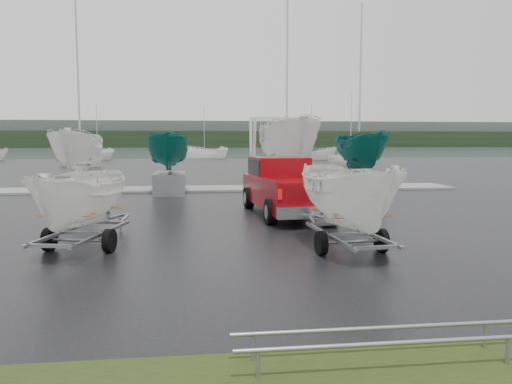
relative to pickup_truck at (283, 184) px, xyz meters
name	(u,v)px	position (x,y,z in m)	size (l,w,h in m)	color
ground_plane	(192,232)	(-3.48, -3.43, -1.12)	(120.00, 120.00, 0.00)	black
lake	(193,152)	(-3.48, 96.57, -1.13)	(300.00, 300.00, 0.00)	slate
dock	(193,189)	(-3.48, 9.57, -1.07)	(30.00, 3.00, 0.12)	gray
treeline	(193,139)	(-3.48, 166.57, 1.88)	(300.00, 8.00, 6.00)	black
far_hill	(193,134)	(-3.48, 174.57, 3.88)	(300.00, 6.00, 10.00)	#4C5651
pickup_truck	(283,184)	(0.00, 0.00, 0.00)	(2.74, 6.61, 2.15)	maroon
trailer_hitched	(351,141)	(0.48, -6.75, 1.69)	(1.89, 3.67, 5.20)	gray
trailer_parked	(79,150)	(-6.28, -5.71, 1.44)	(1.97, 3.77, 4.72)	gray
boat_hoist	(279,143)	(1.45, 9.57, 1.55)	(3.30, 2.18, 4.12)	silver
keelboat_0	(77,126)	(-9.24, 7.57, 2.40)	(2.23, 3.20, 10.40)	gray
keelboat_1	(169,131)	(-4.67, 7.77, 2.16)	(2.10, 3.20, 6.68)	gray
keelboat_2	(289,107)	(1.63, 7.57, 3.43)	(2.86, 3.20, 11.04)	gray
keelboat_3	(362,130)	(5.82, 7.87, 2.25)	(2.14, 3.20, 10.31)	gray
mast_rack_2	(497,330)	(0.52, -12.93, -0.77)	(7.00, 0.56, 0.06)	gray
moored_boat_0	(81,166)	(-15.25, 35.94, -1.11)	(2.92, 2.89, 10.84)	white
moored_boat_1	(98,160)	(-16.63, 52.70, -1.12)	(3.38, 3.41, 11.33)	white
moored_boat_2	(350,165)	(14.20, 35.89, -1.11)	(2.50, 2.45, 10.85)	white
moored_boat_3	(311,160)	(13.19, 50.79, -1.12)	(3.08, 3.01, 11.67)	white
moored_boat_5	(205,158)	(-1.73, 59.39, -1.12)	(4.16, 4.13, 12.01)	white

